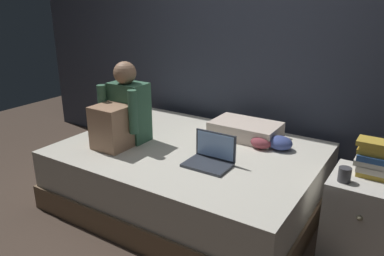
% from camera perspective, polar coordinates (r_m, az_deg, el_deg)
% --- Properties ---
extents(ground_plane, '(8.00, 8.00, 0.00)m').
position_cam_1_polar(ground_plane, '(2.86, -0.18, -14.84)').
color(ground_plane, '#47382D').
extents(wall_back, '(5.60, 0.10, 2.70)m').
position_cam_1_polar(wall_back, '(3.45, 11.01, 14.71)').
color(wall_back, '#383D4C').
rests_on(wall_back, ground_plane).
extents(bed, '(2.00, 1.50, 0.49)m').
position_cam_1_polar(bed, '(3.05, -0.30, -7.27)').
color(bed, '#7A6047').
rests_on(bed, ground_plane).
extents(nightstand, '(0.44, 0.46, 0.56)m').
position_cam_1_polar(nightstand, '(2.67, 24.70, -12.45)').
color(nightstand, beige).
rests_on(nightstand, ground_plane).
extents(person_sitting, '(0.39, 0.44, 0.66)m').
position_cam_1_polar(person_sitting, '(3.02, -10.64, 2.22)').
color(person_sitting, '#38664C').
rests_on(person_sitting, bed).
extents(laptop, '(0.32, 0.23, 0.22)m').
position_cam_1_polar(laptop, '(2.64, 2.88, -4.45)').
color(laptop, '#333842').
rests_on(laptop, bed).
extents(pillow, '(0.56, 0.36, 0.13)m').
position_cam_1_polar(pillow, '(3.18, 8.19, -0.27)').
color(pillow, beige).
rests_on(pillow, bed).
extents(book_stack, '(0.23, 0.16, 0.23)m').
position_cam_1_polar(book_stack, '(2.55, 26.21, -4.26)').
color(book_stack, gold).
rests_on(book_stack, nightstand).
extents(mug, '(0.08, 0.08, 0.09)m').
position_cam_1_polar(mug, '(2.43, 22.31, -6.61)').
color(mug, '#3D3D42').
rests_on(mug, nightstand).
extents(clothes_pile, '(0.32, 0.21, 0.11)m').
position_cam_1_polar(clothes_pile, '(2.97, 12.16, -2.20)').
color(clothes_pile, '#3D4C8E').
rests_on(clothes_pile, bed).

